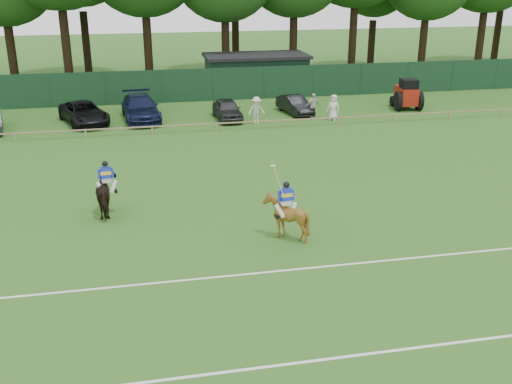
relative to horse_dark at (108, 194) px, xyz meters
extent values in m
plane|color=#1E4C14|center=(5.29, -5.34, -0.89)|extent=(160.00, 160.00, 0.00)
imported|color=black|center=(0.00, 0.00, 0.00)|extent=(1.18, 2.20, 1.78)
imported|color=brown|center=(6.65, -3.77, -0.03)|extent=(1.53, 1.69, 1.72)
imported|color=black|center=(-1.98, 16.19, -0.19)|extent=(3.88, 5.57, 1.41)
imported|color=#111736|center=(1.69, 16.51, -0.08)|extent=(2.76, 5.76, 1.62)
imported|color=#2B2C2E|center=(7.43, 15.46, -0.21)|extent=(1.77, 4.06, 1.36)
imported|color=black|center=(12.36, 16.22, -0.27)|extent=(2.02, 3.98, 1.25)
imported|color=beige|center=(9.15, 14.02, -0.01)|extent=(1.21, 0.80, 1.76)
imported|color=beige|center=(13.21, 14.65, -0.03)|extent=(1.09, 0.70, 1.72)
imported|color=white|center=(14.40, 13.86, -0.03)|extent=(1.00, 0.95, 1.72)
cube|color=silver|center=(0.00, 0.00, 0.61)|extent=(0.39, 0.30, 0.18)
cube|color=#1A2EC0|center=(0.00, 0.00, 0.93)|extent=(0.43, 0.35, 0.51)
cube|color=gold|center=(0.00, 0.00, 0.91)|extent=(0.46, 0.33, 0.18)
sphere|color=black|center=(0.00, 0.00, 1.30)|extent=(0.25, 0.25, 0.25)
cylinder|color=silver|center=(0.26, -0.02, 0.31)|extent=(0.42, 0.37, 0.59)
cylinder|color=silver|center=(-0.25, -0.08, 0.31)|extent=(0.42, 0.32, 0.59)
cube|color=silver|center=(6.65, -3.77, 0.56)|extent=(0.38, 0.29, 0.18)
cube|color=#1A2EC0|center=(6.65, -3.77, 0.88)|extent=(0.43, 0.34, 0.51)
cube|color=gold|center=(6.65, -3.77, 0.86)|extent=(0.46, 0.33, 0.18)
sphere|color=black|center=(6.65, -3.77, 1.25)|extent=(0.25, 0.25, 0.25)
cylinder|color=silver|center=(6.91, -3.79, 0.26)|extent=(0.42, 0.37, 0.59)
cylinder|color=silver|center=(6.39, -3.84, 0.26)|extent=(0.42, 0.32, 0.59)
cylinder|color=tan|center=(6.34, -3.75, 1.43)|extent=(0.33, 0.55, 1.17)
cube|color=silver|center=(5.29, -11.34, -0.89)|extent=(60.00, 0.10, 0.01)
cube|color=silver|center=(5.29, -6.34, -0.89)|extent=(60.00, 0.10, 0.01)
cube|color=#997F5B|center=(5.29, 12.66, -0.44)|extent=(62.00, 0.08, 0.08)
cube|color=#14351E|center=(5.29, 21.66, 0.36)|extent=(92.00, 0.04, 2.50)
cube|color=#14331E|center=(11.29, 24.66, 0.51)|extent=(8.00, 4.00, 2.80)
cube|color=black|center=(11.29, 24.66, 2.03)|extent=(8.40, 4.40, 0.24)
cube|color=#9B1D0E|center=(20.69, 16.16, 0.07)|extent=(1.46, 2.34, 1.20)
cube|color=black|center=(20.64, 15.79, 0.90)|extent=(1.24, 1.32, 0.83)
cylinder|color=black|center=(19.83, 15.61, -0.20)|extent=(0.44, 1.40, 1.38)
cylinder|color=black|center=(21.38, 15.42, -0.20)|extent=(0.44, 1.40, 1.38)
cylinder|color=black|center=(20.11, 17.15, -0.52)|extent=(0.36, 0.76, 0.74)
cylinder|color=black|center=(21.48, 16.98, -0.52)|extent=(0.36, 0.76, 0.74)
camera|label=1|loc=(1.41, -23.88, 8.77)|focal=42.00mm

